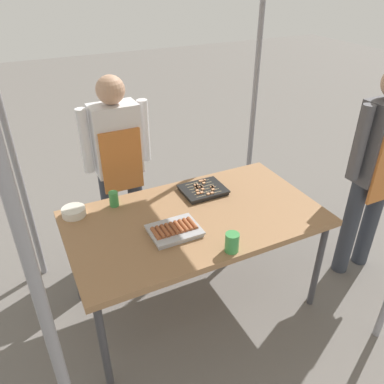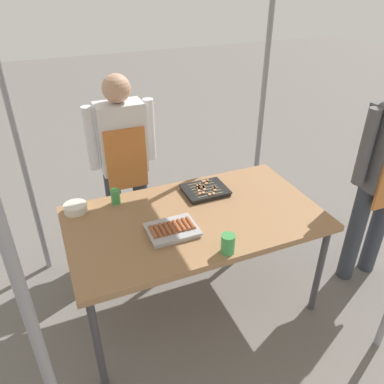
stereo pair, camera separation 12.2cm
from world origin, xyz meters
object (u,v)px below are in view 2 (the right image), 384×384
(tray_grilled_sausages, at_px, (172,230))
(tray_meat_skewers, at_px, (205,190))
(drink_cup_by_wok, at_px, (228,244))
(stall_table, at_px, (195,223))
(condiment_bowl, at_px, (75,208))
(vendor_woman, at_px, (123,156))
(drink_cup_near_edge, at_px, (115,196))

(tray_grilled_sausages, distance_m, tray_meat_skewers, 0.51)
(tray_meat_skewers, distance_m, drink_cup_by_wok, 0.65)
(stall_table, bearing_deg, tray_meat_skewers, 53.29)
(tray_meat_skewers, relative_size, condiment_bowl, 1.99)
(tray_grilled_sausages, distance_m, vendor_woman, 0.91)
(drink_cup_near_edge, height_order, vendor_woman, vendor_woman)
(tray_grilled_sausages, height_order, drink_cup_near_edge, drink_cup_near_edge)
(stall_table, height_order, condiment_bowl, condiment_bowl)
(stall_table, bearing_deg, drink_cup_by_wok, -85.92)
(tray_grilled_sausages, xyz_separation_m, drink_cup_near_edge, (-0.23, 0.45, 0.03))
(tray_grilled_sausages, relative_size, tray_meat_skewers, 0.99)
(condiment_bowl, height_order, vendor_woman, vendor_woman)
(stall_table, height_order, drink_cup_near_edge, drink_cup_near_edge)
(stall_table, xyz_separation_m, vendor_woman, (-0.25, 0.80, 0.17))
(drink_cup_near_edge, bearing_deg, tray_grilled_sausages, -62.49)
(tray_meat_skewers, bearing_deg, stall_table, -126.71)
(condiment_bowl, distance_m, drink_cup_near_edge, 0.26)
(vendor_woman, bearing_deg, tray_grilled_sausages, 93.91)
(stall_table, xyz_separation_m, drink_cup_by_wok, (0.03, -0.39, 0.11))
(tray_grilled_sausages, xyz_separation_m, vendor_woman, (-0.06, 0.90, 0.10))
(stall_table, bearing_deg, vendor_woman, 107.60)
(drink_cup_near_edge, relative_size, drink_cup_by_wok, 0.89)
(stall_table, distance_m, condiment_bowl, 0.77)
(drink_cup_by_wok, bearing_deg, condiment_bowl, 134.12)
(tray_meat_skewers, relative_size, drink_cup_by_wok, 2.60)
(drink_cup_near_edge, bearing_deg, condiment_bowl, 179.42)
(condiment_bowl, bearing_deg, tray_meat_skewers, -7.02)
(tray_grilled_sausages, xyz_separation_m, drink_cup_by_wok, (0.22, -0.29, 0.04))
(condiment_bowl, bearing_deg, tray_grilled_sausages, -42.31)
(drink_cup_near_edge, height_order, drink_cup_by_wok, drink_cup_by_wok)
(tray_grilled_sausages, distance_m, drink_cup_by_wok, 0.36)
(tray_grilled_sausages, height_order, vendor_woman, vendor_woman)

